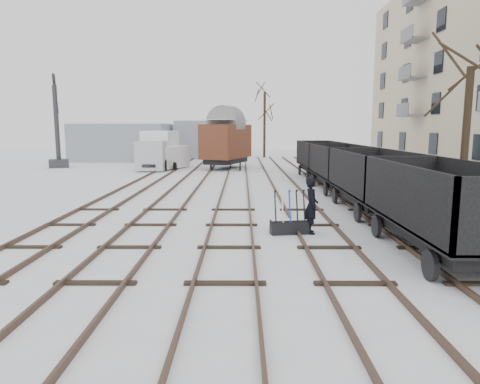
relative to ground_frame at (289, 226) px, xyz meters
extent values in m
plane|color=white|center=(-2.00, -1.79, -0.28)|extent=(120.00, 120.00, 0.00)
cube|color=black|center=(-8.72, 12.21, -0.21)|extent=(0.07, 52.00, 0.15)
cube|color=black|center=(-7.28, 12.21, -0.21)|extent=(0.07, 52.00, 0.15)
cube|color=black|center=(-8.00, 0.21, -0.26)|extent=(1.90, 0.20, 0.08)
cube|color=black|center=(-5.72, 12.21, -0.21)|extent=(0.07, 52.00, 0.15)
cube|color=black|center=(-4.28, 12.21, -0.21)|extent=(0.07, 52.00, 0.15)
cube|color=black|center=(-5.00, 0.21, -0.26)|extent=(1.90, 0.20, 0.08)
cube|color=black|center=(-2.72, 12.21, -0.21)|extent=(0.07, 52.00, 0.15)
cube|color=black|center=(-1.28, 12.21, -0.21)|extent=(0.07, 52.00, 0.15)
cube|color=black|center=(-2.00, 0.21, -0.26)|extent=(1.90, 0.20, 0.08)
cube|color=black|center=(0.28, 12.21, -0.21)|extent=(0.07, 52.00, 0.15)
cube|color=black|center=(1.72, 12.21, -0.21)|extent=(0.07, 52.00, 0.15)
cube|color=black|center=(1.00, 0.21, -0.26)|extent=(1.90, 0.20, 0.08)
cube|color=black|center=(3.28, 12.21, -0.21)|extent=(0.07, 52.00, 0.15)
cube|color=black|center=(4.72, 12.21, -0.21)|extent=(0.07, 52.00, 0.15)
cube|color=black|center=(4.00, 0.21, -0.26)|extent=(1.90, 0.20, 0.08)
cube|color=gray|center=(-15.00, 34.21, 1.72)|extent=(10.00, 8.00, 4.00)
cube|color=white|center=(-15.00, 34.21, 3.77)|extent=(9.80, 7.84, 0.10)
cube|color=gray|center=(-6.00, 38.21, 1.92)|extent=(7.00, 6.00, 4.40)
cube|color=white|center=(-6.00, 38.21, 4.17)|extent=(6.86, 5.88, 0.10)
cube|color=black|center=(0.00, 0.00, -0.06)|extent=(1.35, 0.61, 0.44)
cube|color=black|center=(0.00, 0.00, 0.18)|extent=(1.33, 0.49, 0.06)
cube|color=white|center=(0.00, 0.00, 0.22)|extent=(1.27, 0.45, 0.03)
cylinder|color=black|center=(-0.49, -0.08, 0.67)|extent=(0.10, 0.32, 1.08)
cylinder|color=silver|center=(-0.25, -0.04, 0.67)|extent=(0.10, 0.32, 1.08)
cylinder|color=#0D33B3|center=(0.00, 0.00, 0.67)|extent=(0.10, 0.32, 1.08)
cylinder|color=black|center=(0.25, 0.04, 0.67)|extent=(0.10, 0.32, 1.08)
cylinder|color=black|center=(0.49, 0.08, 0.67)|extent=(0.10, 0.32, 1.08)
imported|color=black|center=(0.75, 0.10, 0.68)|extent=(0.47, 0.71, 1.93)
cube|color=black|center=(4.00, -2.45, 0.41)|extent=(2.04, 5.62, 0.43)
cube|color=black|center=(4.00, -2.45, 0.62)|extent=(2.56, 6.39, 0.13)
cube|color=black|center=(2.77, -2.45, 1.47)|extent=(0.11, 6.39, 1.70)
cube|color=white|center=(4.00, -2.45, 0.73)|extent=(2.30, 6.13, 0.06)
cylinder|color=black|center=(2.83, -4.49, 0.09)|extent=(0.13, 0.75, 0.75)
cylinder|color=black|center=(5.17, -0.41, 0.09)|extent=(0.13, 0.75, 0.75)
cube|color=black|center=(4.00, 3.95, 0.41)|extent=(2.04, 5.62, 0.43)
cube|color=black|center=(4.00, 3.95, 0.62)|extent=(2.56, 6.39, 0.13)
cube|color=black|center=(2.77, 3.95, 1.47)|extent=(0.11, 6.39, 1.70)
cube|color=black|center=(5.22, 3.95, 1.47)|extent=(0.11, 6.39, 1.70)
cube|color=white|center=(4.00, 3.95, 0.73)|extent=(2.30, 6.13, 0.06)
cylinder|color=black|center=(2.83, 1.91, 0.09)|extent=(0.13, 0.75, 0.75)
cylinder|color=black|center=(5.17, 5.99, 0.09)|extent=(0.13, 0.75, 0.75)
cube|color=black|center=(4.00, 10.35, 0.41)|extent=(2.04, 5.62, 0.43)
cube|color=black|center=(4.00, 10.35, 0.62)|extent=(2.56, 6.39, 0.13)
cube|color=black|center=(2.77, 10.35, 1.47)|extent=(0.11, 6.39, 1.70)
cube|color=black|center=(5.22, 10.35, 1.47)|extent=(0.11, 6.39, 1.70)
cube|color=white|center=(4.00, 10.35, 0.73)|extent=(2.30, 6.13, 0.06)
cylinder|color=black|center=(2.83, 8.31, 0.09)|extent=(0.13, 0.75, 0.75)
cylinder|color=black|center=(5.17, 12.39, 0.09)|extent=(0.13, 0.75, 0.75)
cube|color=black|center=(4.00, 16.75, 0.41)|extent=(2.04, 5.62, 0.43)
cube|color=black|center=(4.00, 16.75, 0.62)|extent=(2.56, 6.39, 0.13)
cube|color=black|center=(2.77, 16.75, 1.47)|extent=(0.11, 6.39, 1.70)
cube|color=black|center=(5.22, 16.75, 1.47)|extent=(0.11, 6.39, 1.70)
cube|color=white|center=(4.00, 16.75, 0.73)|extent=(2.30, 6.13, 0.06)
cylinder|color=black|center=(2.83, 14.71, 0.09)|extent=(0.13, 0.75, 0.75)
cylinder|color=black|center=(5.17, 18.79, 0.09)|extent=(0.13, 0.75, 0.75)
cube|color=black|center=(-3.03, 23.69, 0.45)|extent=(3.80, 5.39, 0.45)
cube|color=#482615|center=(-3.03, 23.69, 2.13)|extent=(4.55, 6.21, 2.92)
cube|color=white|center=(-3.03, 23.69, 3.98)|extent=(4.20, 5.85, 0.04)
cylinder|color=black|center=(-4.27, 21.89, 0.11)|extent=(0.13, 0.79, 0.79)
cylinder|color=black|center=(-1.80, 25.49, 0.11)|extent=(0.13, 0.79, 0.79)
cube|color=black|center=(-9.05, 23.91, 0.25)|extent=(1.46, 7.38, 0.29)
cube|color=#A7ACB0|center=(-9.05, 21.21, 1.02)|extent=(2.39, 2.02, 2.41)
cube|color=white|center=(-9.05, 24.68, 1.65)|extent=(2.62, 5.11, 2.70)
cube|color=white|center=(-9.05, 24.68, 3.02)|extent=(2.57, 5.02, 0.04)
cylinder|color=black|center=(-10.11, 21.40, 0.20)|extent=(0.29, 0.96, 0.96)
cylinder|color=black|center=(-7.99, 26.61, 0.20)|extent=(0.29, 0.96, 0.96)
cube|color=white|center=(-8.24, 23.17, 0.75)|extent=(3.70, 4.97, 1.87)
cube|color=white|center=(-8.24, 23.17, 1.71)|extent=(3.61, 4.86, 0.04)
cylinder|color=black|center=(-9.17, 21.72, 0.08)|extent=(0.23, 0.73, 0.73)
cylinder|color=black|center=(-7.30, 24.62, 0.08)|extent=(0.23, 0.73, 0.73)
cube|color=#2A292E|center=(-18.41, 24.76, 0.09)|extent=(2.15, 2.15, 0.74)
cylinder|color=#2A292E|center=(-18.41, 24.76, 3.41)|extent=(0.41, 0.41, 7.38)
cylinder|color=#2A292E|center=(-18.41, 26.42, 6.36)|extent=(1.97, 4.47, 3.40)
cylinder|color=black|center=(-18.41, 28.35, 4.15)|extent=(0.04, 0.04, 4.15)
cylinder|color=black|center=(7.34, 3.06, 2.70)|extent=(0.30, 0.30, 5.96)
cylinder|color=black|center=(-3.28, 32.29, 2.09)|extent=(0.30, 0.30, 4.75)
cylinder|color=black|center=(1.07, 38.09, 3.64)|extent=(0.30, 0.30, 7.86)
camera|label=1|loc=(-1.60, -14.22, 3.29)|focal=32.00mm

